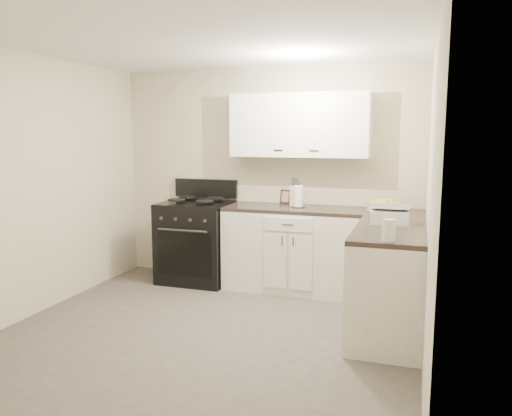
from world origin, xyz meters
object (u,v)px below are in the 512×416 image
(knife_block, at_px, (295,196))
(wicker_basket, at_px, (385,207))
(paper_towel, at_px, (298,196))
(stove, at_px, (197,243))
(countertop_grill, at_px, (390,217))

(knife_block, distance_m, wicker_basket, 0.99)
(paper_towel, bearing_deg, stove, -177.81)
(knife_block, xyz_separation_m, wicker_basket, (0.98, -0.08, -0.07))
(wicker_basket, bearing_deg, countertop_grill, -82.04)
(wicker_basket, xyz_separation_m, countertop_grill, (0.09, -0.68, 0.01))
(paper_towel, xyz_separation_m, wicker_basket, (0.93, -0.03, -0.07))
(stove, height_order, knife_block, knife_block)
(knife_block, height_order, wicker_basket, knife_block)
(paper_towel, height_order, countertop_grill, paper_towel)
(knife_block, bearing_deg, wicker_basket, -10.50)
(stove, relative_size, knife_block, 4.24)
(stove, distance_m, paper_towel, 1.36)
(stove, relative_size, countertop_grill, 2.96)
(wicker_basket, relative_size, countertop_grill, 0.91)
(paper_towel, height_order, wicker_basket, paper_towel)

